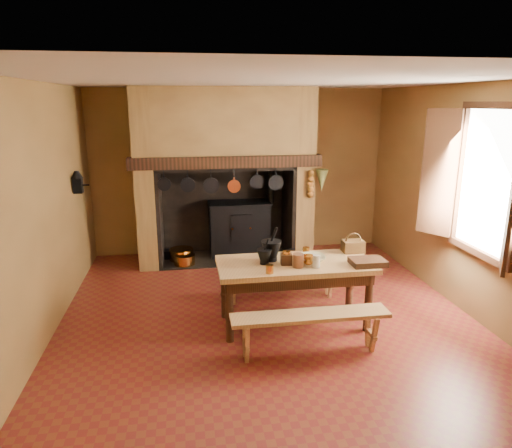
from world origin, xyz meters
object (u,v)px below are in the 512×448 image
(iron_range, at_px, (240,228))
(bench_front, at_px, (310,324))
(work_table, at_px, (295,272))
(wicker_basket, at_px, (353,246))
(mixing_bowl, at_px, (312,258))
(coffee_grinder, at_px, (286,258))

(iron_range, bearing_deg, bench_front, -84.39)
(work_table, bearing_deg, bench_front, -90.00)
(bench_front, distance_m, wicker_basket, 1.34)
(mixing_bowl, bearing_deg, wicker_basket, 23.92)
(bench_front, xyz_separation_m, mixing_bowl, (0.20, 0.69, 0.47))
(coffee_grinder, height_order, mixing_bowl, coffee_grinder)
(coffee_grinder, distance_m, mixing_bowl, 0.32)
(mixing_bowl, bearing_deg, work_table, 178.08)
(iron_range, relative_size, coffee_grinder, 8.32)
(iron_range, xyz_separation_m, bench_front, (0.33, -3.33, -0.14))
(work_table, distance_m, mixing_bowl, 0.26)
(work_table, height_order, mixing_bowl, mixing_bowl)
(iron_range, bearing_deg, coffee_grinder, -85.48)
(iron_range, relative_size, wicker_basket, 6.07)
(iron_range, height_order, bench_front, iron_range)
(work_table, height_order, wicker_basket, wicker_basket)
(bench_front, bearing_deg, coffee_grinder, 100.09)
(bench_front, relative_size, wicker_basket, 6.29)
(work_table, distance_m, bench_front, 0.76)
(iron_range, bearing_deg, work_table, -82.91)
(bench_front, xyz_separation_m, wicker_basket, (0.80, 0.96, 0.51))
(wicker_basket, bearing_deg, coffee_grinder, -159.90)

